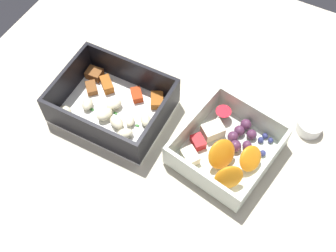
{
  "coord_description": "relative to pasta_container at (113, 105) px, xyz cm",
  "views": [
    {
      "loc": [
        16.03,
        -33.13,
        61.64
      ],
      "look_at": [
        -1.08,
        -1.11,
        4.0
      ],
      "focal_mm": 44.74,
      "sensor_mm": 36.0,
      "label": 1
    }
  ],
  "objects": [
    {
      "name": "pasta_container",
      "position": [
        0.0,
        0.0,
        0.0
      ],
      "size": [
        18.38,
        14.34,
        6.39
      ],
      "rotation": [
        0.0,
        0.0,
        0.01
      ],
      "color": "white",
      "rests_on": "table_surface"
    },
    {
      "name": "table_surface",
      "position": [
        11.27,
        1.72,
        -3.02
      ],
      "size": [
        80.0,
        80.0,
        2.0
      ],
      "primitive_type": "cube",
      "color": "beige",
      "rests_on": "ground"
    },
    {
      "name": "paper_cup_liner",
      "position": [
        30.62,
        12.17,
        -0.94
      ],
      "size": [
        4.24,
        4.24,
        2.17
      ],
      "primitive_type": "cylinder",
      "color": "white",
      "rests_on": "table_surface"
    },
    {
      "name": "fruit_bowl",
      "position": [
        20.37,
        1.34,
        -0.12
      ],
      "size": [
        16.24,
        17.35,
        5.49
      ],
      "rotation": [
        0.0,
        0.0,
        -0.17
      ],
      "color": "silver",
      "rests_on": "table_surface"
    }
  ]
}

